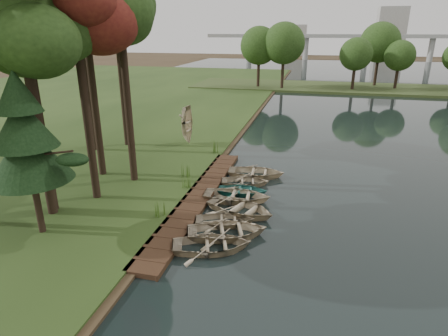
% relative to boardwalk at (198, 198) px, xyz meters
% --- Properties ---
extents(ground, '(300.00, 300.00, 0.00)m').
position_rel_boardwalk_xyz_m(ground, '(1.60, 0.00, -0.15)').
color(ground, '#3D2F1D').
extents(boardwalk, '(1.60, 16.00, 0.30)m').
position_rel_boardwalk_xyz_m(boardwalk, '(0.00, 0.00, 0.00)').
color(boardwalk, '#382315').
rests_on(boardwalk, ground).
extents(peninsula, '(50.00, 14.00, 0.45)m').
position_rel_boardwalk_xyz_m(peninsula, '(9.60, 50.00, 0.08)').
color(peninsula, '#36461F').
rests_on(peninsula, ground).
extents(far_trees, '(45.60, 5.60, 8.80)m').
position_rel_boardwalk_xyz_m(far_trees, '(6.27, 50.00, 6.28)').
color(far_trees, black).
rests_on(far_trees, peninsula).
extents(bridge, '(95.90, 4.00, 8.60)m').
position_rel_boardwalk_xyz_m(bridge, '(13.91, 120.00, 6.93)').
color(bridge, '#A5A5A0').
rests_on(bridge, ground).
extents(building_a, '(10.00, 8.00, 18.00)m').
position_rel_boardwalk_xyz_m(building_a, '(31.60, 140.00, 8.85)').
color(building_a, '#A5A5A0').
rests_on(building_a, ground).
extents(building_b, '(8.00, 8.00, 12.00)m').
position_rel_boardwalk_xyz_m(building_b, '(-3.40, 145.00, 5.85)').
color(building_b, '#A5A5A0').
rests_on(building_b, ground).
extents(rowboat_0, '(4.34, 3.67, 0.76)m').
position_rel_boardwalk_xyz_m(rowboat_0, '(2.33, -5.24, 0.28)').
color(rowboat_0, tan).
rests_on(rowboat_0, water).
extents(rowboat_1, '(4.69, 3.98, 0.82)m').
position_rel_boardwalk_xyz_m(rowboat_1, '(2.74, -3.88, 0.31)').
color(rowboat_1, tan).
rests_on(rowboat_1, water).
extents(rowboat_2, '(3.61, 2.96, 0.65)m').
position_rel_boardwalk_xyz_m(rowboat_2, '(2.34, -2.69, 0.23)').
color(rowboat_2, tan).
rests_on(rowboat_2, water).
extents(rowboat_3, '(4.67, 3.98, 0.82)m').
position_rel_boardwalk_xyz_m(rowboat_3, '(2.87, -1.24, 0.31)').
color(rowboat_3, tan).
rests_on(rowboat_3, water).
extents(rowboat_4, '(4.16, 3.10, 0.83)m').
position_rel_boardwalk_xyz_m(rowboat_4, '(2.34, 0.29, 0.31)').
color(rowboat_4, tan).
rests_on(rowboat_4, water).
extents(rowboat_5, '(3.29, 2.51, 0.64)m').
position_rel_boardwalk_xyz_m(rowboat_5, '(2.48, 1.36, 0.22)').
color(rowboat_5, '#297368').
rests_on(rowboat_5, water).
extents(rowboat_6, '(3.52, 2.80, 0.65)m').
position_rel_boardwalk_xyz_m(rowboat_6, '(2.36, 2.84, 0.23)').
color(rowboat_6, tan).
rests_on(rowboat_6, water).
extents(rowboat_7, '(4.08, 3.06, 0.80)m').
position_rel_boardwalk_xyz_m(rowboat_7, '(2.82, 4.53, 0.30)').
color(rowboat_7, tan).
rests_on(rowboat_7, water).
extents(stored_rowboat, '(3.53, 2.65, 0.70)m').
position_rel_boardwalk_xyz_m(stored_rowboat, '(-4.16, 10.38, 0.50)').
color(stored_rowboat, tan).
rests_on(stored_rowboat, bank).
extents(tree_0, '(5.28, 5.28, 11.70)m').
position_rel_boardwalk_xyz_m(tree_0, '(-7.24, -3.66, 9.54)').
color(tree_0, black).
rests_on(tree_0, bank).
extents(tree_2, '(4.15, 4.15, 12.13)m').
position_rel_boardwalk_xyz_m(tree_2, '(-5.83, -1.64, 10.35)').
color(tree_2, black).
rests_on(tree_2, bank).
extents(tree_3, '(5.40, 5.40, 13.43)m').
position_rel_boardwalk_xyz_m(tree_3, '(-7.56, 1.94, 11.19)').
color(tree_3, black).
rests_on(tree_3, bank).
extents(tree_4, '(4.62, 4.62, 12.75)m').
position_rel_boardwalk_xyz_m(tree_4, '(-4.93, 1.46, 10.80)').
color(tree_4, black).
rests_on(tree_4, bank).
extents(tree_6, '(5.15, 5.15, 12.08)m').
position_rel_boardwalk_xyz_m(tree_6, '(-9.30, 8.89, 9.96)').
color(tree_6, black).
rests_on(tree_6, bank).
extents(pine_tree, '(3.80, 3.80, 7.87)m').
position_rel_boardwalk_xyz_m(pine_tree, '(-6.21, -5.96, 4.96)').
color(pine_tree, black).
rests_on(pine_tree, bank).
extents(reeds_0, '(0.60, 0.60, 0.98)m').
position_rel_boardwalk_xyz_m(reeds_0, '(-1.12, -3.04, 0.64)').
color(reeds_0, '#3F661E').
rests_on(reeds_0, bank).
extents(reeds_1, '(0.60, 0.60, 0.95)m').
position_rel_boardwalk_xyz_m(reeds_1, '(-1.71, 2.79, 0.63)').
color(reeds_1, '#3F661E').
rests_on(reeds_1, bank).
extents(reeds_2, '(0.60, 0.60, 0.92)m').
position_rel_boardwalk_xyz_m(reeds_2, '(-1.04, 0.94, 0.61)').
color(reeds_2, '#3F661E').
rests_on(reeds_2, bank).
extents(reeds_3, '(0.60, 0.60, 1.02)m').
position_rel_boardwalk_xyz_m(reeds_3, '(-1.07, 8.49, 0.66)').
color(reeds_3, '#3F661E').
rests_on(reeds_3, bank).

